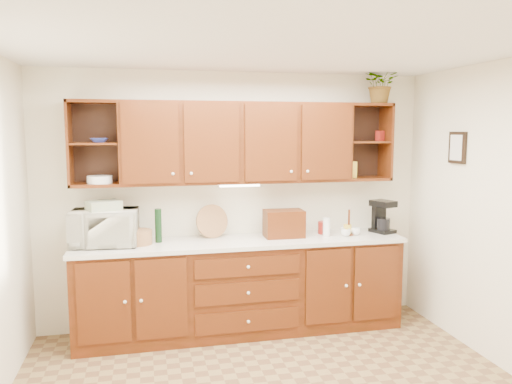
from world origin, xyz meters
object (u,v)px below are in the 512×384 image
microwave (105,228)px  coffee_maker (382,217)px  potted_plant (381,84)px  bread_box (284,224)px

microwave → coffee_maker: (2.82, -0.01, -0.00)m
potted_plant → microwave: bearing=-178.8°
microwave → potted_plant: bearing=5.3°
coffee_maker → microwave: bearing=159.6°
microwave → coffee_maker: size_ratio=1.78×
microwave → coffee_maker: coffee_maker is taller
bread_box → microwave: bearing=-179.3°
microwave → coffee_maker: bearing=3.9°
coffee_maker → bread_box: bearing=160.1°
microwave → bread_box: microwave is taller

